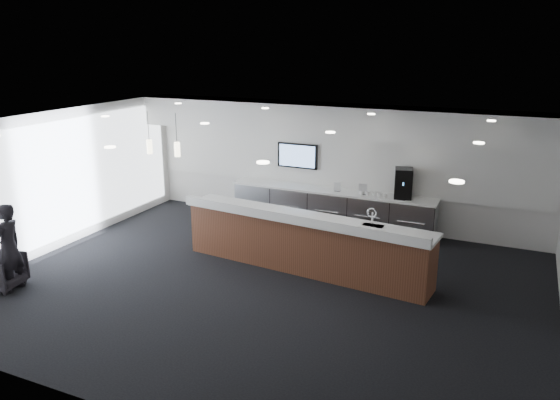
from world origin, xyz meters
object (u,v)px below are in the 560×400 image
at_px(service_counter, 304,242).
at_px(coffee_machine, 403,183).
at_px(lounge_guest, 9,248).
at_px(armchair, 1,271).

relative_size(service_counter, coffee_machine, 7.64).
bearing_deg(service_counter, coffee_machine, 69.11).
bearing_deg(coffee_machine, lounge_guest, -148.58).
distance_m(service_counter, armchair, 5.69).
height_order(coffee_machine, lounge_guest, same).
xyz_separation_m(armchair, lounge_guest, (0.26, 0.03, 0.50)).
height_order(coffee_machine, armchair, coffee_machine).
xyz_separation_m(coffee_machine, armchair, (-6.11, -5.77, -0.97)).
bearing_deg(armchair, service_counter, -68.66).
height_order(armchair, lounge_guest, lounge_guest).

